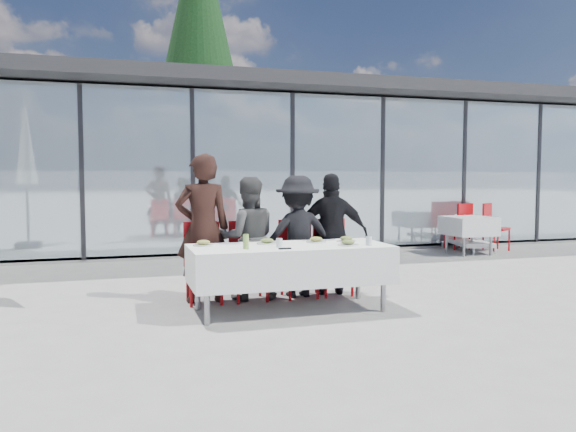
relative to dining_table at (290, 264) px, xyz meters
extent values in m
plane|color=gray|center=(0.40, 0.47, -0.54)|extent=(90.00, 90.00, 0.00)
cube|color=gray|center=(2.40, 8.47, -0.49)|extent=(14.00, 8.00, 0.10)
cube|color=black|center=(2.40, 12.37, 1.06)|extent=(14.00, 0.20, 3.20)
cube|color=black|center=(9.30, 8.47, 1.06)|extent=(0.20, 8.00, 3.20)
cube|color=silver|center=(2.40, 4.50, 1.06)|extent=(13.60, 0.06, 3.10)
cube|color=#2D2D30|center=(2.40, 8.07, 2.78)|extent=(14.80, 8.80, 0.24)
cube|color=#262628|center=(-2.46, 4.50, 1.06)|extent=(0.08, 0.10, 3.10)
cube|color=#262628|center=(-0.52, 4.50, 1.06)|extent=(0.08, 0.10, 3.10)
cube|color=#262628|center=(1.43, 4.50, 1.06)|extent=(0.08, 0.10, 3.10)
cube|color=#262628|center=(3.37, 4.50, 1.06)|extent=(0.08, 0.10, 3.10)
cube|color=#262628|center=(5.31, 4.50, 1.06)|extent=(0.08, 0.10, 3.10)
cube|color=#262628|center=(7.26, 4.50, 1.06)|extent=(0.08, 0.10, 3.10)
cube|color=#B20B11|center=(-0.10, 6.97, -0.09)|extent=(0.45, 0.45, 0.90)
cube|color=#B20B11|center=(1.40, 7.47, -0.09)|extent=(0.45, 0.45, 0.90)
cube|color=#B20B11|center=(3.90, 6.97, -0.09)|extent=(0.45, 0.45, 0.90)
cube|color=#B20B11|center=(5.90, 7.67, -0.09)|extent=(0.45, 0.45, 0.90)
cube|color=#123B13|center=(-5.60, 28.47, 1.66)|extent=(6.50, 2.00, 4.40)
cube|color=#123B13|center=(2.40, 28.47, 1.66)|extent=(6.50, 2.00, 4.40)
cube|color=#123B13|center=(10.40, 28.47, 1.66)|extent=(6.50, 2.00, 4.40)
cube|color=#123B13|center=(18.40, 28.47, 1.66)|extent=(6.50, 2.00, 4.40)
cube|color=#123B13|center=(26.40, 28.47, 1.66)|extent=(6.50, 2.00, 4.40)
cube|color=white|center=(0.00, 0.00, 0.00)|extent=(2.26, 0.96, 0.42)
cylinder|color=gray|center=(-1.00, -0.35, -0.18)|extent=(0.06, 0.06, 0.71)
cylinder|color=gray|center=(1.00, -0.35, -0.18)|extent=(0.06, 0.06, 0.71)
cylinder|color=gray|center=(-1.00, 0.35, -0.18)|extent=(0.06, 0.06, 0.71)
cylinder|color=gray|center=(1.00, 0.35, -0.18)|extent=(0.06, 0.06, 0.71)
imported|color=black|center=(-0.88, 0.73, 0.36)|extent=(0.67, 0.67, 1.80)
cube|color=#B20B11|center=(-0.88, 0.66, -0.09)|extent=(0.44, 0.44, 0.05)
cube|color=#B20B11|center=(-0.88, 0.86, 0.16)|extent=(0.44, 0.04, 0.55)
cylinder|color=#B20B11|center=(-1.06, 0.48, -0.32)|extent=(0.04, 0.04, 0.43)
cylinder|color=#B20B11|center=(-0.70, 0.48, -0.32)|extent=(0.04, 0.04, 0.43)
cylinder|color=#B20B11|center=(-1.06, 0.84, -0.32)|extent=(0.04, 0.04, 0.43)
cylinder|color=#B20B11|center=(-0.70, 0.84, -0.32)|extent=(0.04, 0.04, 0.43)
imported|color=#474747|center=(-0.32, 0.73, 0.22)|extent=(0.81, 0.81, 1.52)
cube|color=#B20B11|center=(-0.32, 0.66, -0.09)|extent=(0.44, 0.44, 0.05)
cube|color=#B20B11|center=(-0.32, 0.86, 0.16)|extent=(0.44, 0.04, 0.55)
cylinder|color=#B20B11|center=(-0.50, 0.48, -0.32)|extent=(0.04, 0.04, 0.43)
cylinder|color=#B20B11|center=(-0.14, 0.48, -0.32)|extent=(0.04, 0.04, 0.43)
cylinder|color=#B20B11|center=(-0.50, 0.84, -0.32)|extent=(0.04, 0.04, 0.43)
cylinder|color=#B20B11|center=(-0.14, 0.84, -0.32)|extent=(0.04, 0.04, 0.43)
imported|color=black|center=(0.33, 0.73, 0.23)|extent=(1.02, 1.02, 1.54)
cube|color=#B20B11|center=(0.33, 0.66, -0.09)|extent=(0.44, 0.44, 0.05)
cube|color=#B20B11|center=(0.33, 0.86, 0.16)|extent=(0.44, 0.04, 0.55)
cylinder|color=#B20B11|center=(0.15, 0.48, -0.32)|extent=(0.04, 0.04, 0.43)
cylinder|color=#B20B11|center=(0.51, 0.48, -0.32)|extent=(0.04, 0.04, 0.43)
cylinder|color=#B20B11|center=(0.15, 0.84, -0.32)|extent=(0.04, 0.04, 0.43)
cylinder|color=#B20B11|center=(0.51, 0.84, -0.32)|extent=(0.04, 0.04, 0.43)
imported|color=black|center=(0.80, 0.73, 0.25)|extent=(1.16, 1.16, 1.57)
cube|color=#B20B11|center=(0.80, 0.66, -0.09)|extent=(0.44, 0.44, 0.05)
cube|color=#B20B11|center=(0.80, 0.86, 0.16)|extent=(0.44, 0.04, 0.55)
cylinder|color=#B20B11|center=(0.62, 0.48, -0.32)|extent=(0.04, 0.04, 0.43)
cylinder|color=#B20B11|center=(0.98, 0.48, -0.32)|extent=(0.04, 0.04, 0.43)
cylinder|color=#B20B11|center=(0.62, 0.84, -0.32)|extent=(0.04, 0.04, 0.43)
cylinder|color=#B20B11|center=(0.98, 0.84, -0.32)|extent=(0.04, 0.04, 0.43)
cylinder|color=silver|center=(-0.95, 0.23, 0.22)|extent=(0.24, 0.24, 0.01)
ellipsoid|color=tan|center=(-0.95, 0.23, 0.25)|extent=(0.15, 0.15, 0.05)
cylinder|color=silver|center=(-0.22, 0.19, 0.22)|extent=(0.24, 0.24, 0.01)
ellipsoid|color=#376024|center=(-0.22, 0.19, 0.25)|extent=(0.15, 0.15, 0.05)
cylinder|color=silver|center=(0.38, 0.18, 0.22)|extent=(0.24, 0.24, 0.01)
ellipsoid|color=tan|center=(0.38, 0.18, 0.25)|extent=(0.15, 0.15, 0.05)
cylinder|color=silver|center=(0.75, 0.14, 0.22)|extent=(0.24, 0.24, 0.01)
ellipsoid|color=#376024|center=(0.75, 0.14, 0.25)|extent=(0.15, 0.15, 0.05)
cylinder|color=silver|center=(0.62, -0.22, 0.22)|extent=(0.24, 0.24, 0.01)
ellipsoid|color=#376024|center=(0.62, -0.22, 0.25)|extent=(0.15, 0.15, 0.05)
cylinder|color=#81AB47|center=(-0.55, -0.17, 0.29)|extent=(0.06, 0.06, 0.16)
cylinder|color=silver|center=(-0.17, -0.15, 0.26)|extent=(0.07, 0.07, 0.10)
cylinder|color=silver|center=(0.86, -0.26, 0.26)|extent=(0.07, 0.07, 0.10)
cube|color=black|center=(-0.15, -0.31, 0.22)|extent=(0.14, 0.03, 0.01)
cube|color=white|center=(4.76, 3.48, 0.02)|extent=(0.86, 0.86, 0.36)
cylinder|color=gray|center=(4.46, 3.18, -0.18)|extent=(0.05, 0.05, 0.72)
cylinder|color=gray|center=(5.06, 3.18, -0.18)|extent=(0.05, 0.05, 0.72)
cylinder|color=gray|center=(4.46, 3.78, -0.18)|extent=(0.05, 0.05, 0.72)
cylinder|color=gray|center=(5.06, 3.78, -0.18)|extent=(0.05, 0.05, 0.72)
cube|color=#B20B11|center=(5.66, 3.80, -0.09)|extent=(0.61, 0.61, 0.05)
cube|color=#B20B11|center=(5.55, 3.97, 0.16)|extent=(0.39, 0.27, 0.55)
cylinder|color=#B20B11|center=(5.48, 3.62, -0.32)|extent=(0.04, 0.04, 0.43)
cylinder|color=#B20B11|center=(5.84, 3.62, -0.32)|extent=(0.04, 0.04, 0.43)
cylinder|color=#B20B11|center=(5.48, 3.98, -0.32)|extent=(0.04, 0.04, 0.43)
cylinder|color=#B20B11|center=(5.84, 3.98, -0.32)|extent=(0.04, 0.04, 0.43)
cube|color=#B20B11|center=(5.00, 4.22, -0.09)|extent=(0.54, 0.54, 0.05)
cube|color=#B20B11|center=(5.05, 4.02, 0.16)|extent=(0.44, 0.15, 0.55)
cylinder|color=#B20B11|center=(4.82, 4.04, -0.32)|extent=(0.04, 0.04, 0.43)
cylinder|color=#B20B11|center=(5.18, 4.04, -0.32)|extent=(0.04, 0.04, 0.43)
cylinder|color=#B20B11|center=(4.82, 4.40, -0.32)|extent=(0.04, 0.04, 0.43)
cylinder|color=#B20B11|center=(5.18, 4.40, -0.32)|extent=(0.04, 0.04, 0.43)
cube|color=white|center=(5.03, 3.87, -0.36)|extent=(0.86, 1.40, 0.08)
cube|color=white|center=(5.15, 4.41, -0.09)|extent=(0.64, 0.39, 0.54)
cylinder|color=white|center=(4.78, 3.32, -0.47)|extent=(0.04, 0.04, 0.14)
cylinder|color=white|center=(5.28, 3.32, -0.47)|extent=(0.04, 0.04, 0.14)
cylinder|color=white|center=(4.78, 4.42, -0.47)|extent=(0.04, 0.04, 0.14)
cylinder|color=white|center=(5.28, 4.42, -0.47)|extent=(0.04, 0.04, 0.14)
cylinder|color=#382316|center=(0.90, 13.47, 0.46)|extent=(0.44, 0.44, 2.00)
cone|color=black|center=(0.90, 13.47, 5.46)|extent=(4.00, 4.00, 9.00)
camera|label=1|loc=(-1.85, -6.04, 0.99)|focal=35.00mm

